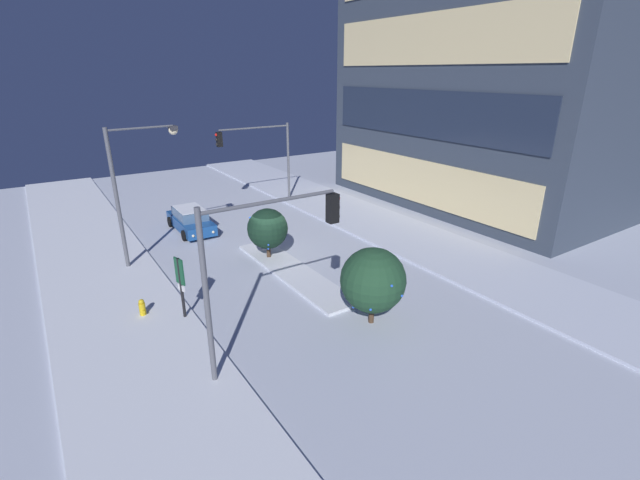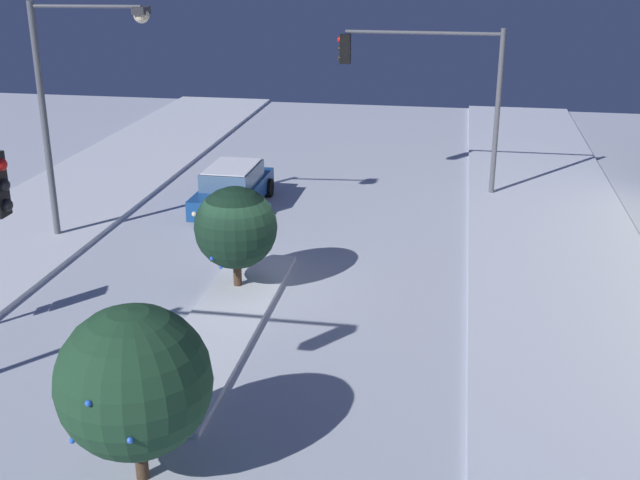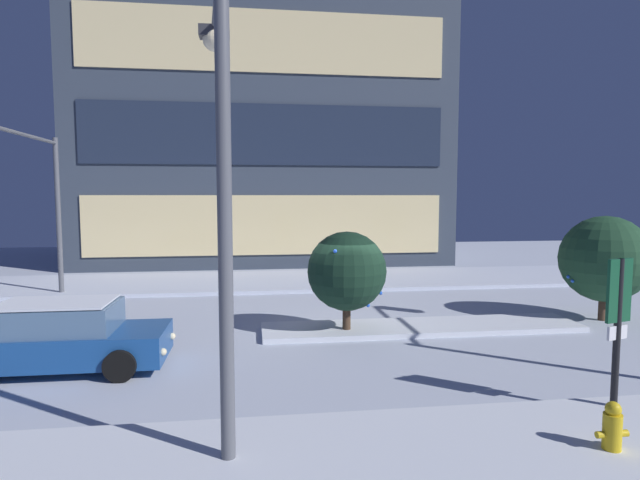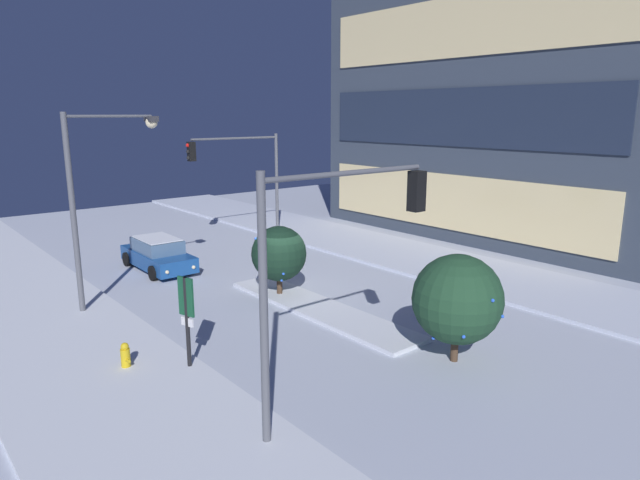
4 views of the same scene
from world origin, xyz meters
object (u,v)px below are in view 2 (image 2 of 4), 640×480
object	(u,v)px
decorated_tree_median	(236,228)
street_lamp_arched	(74,86)
car_near	(233,188)
traffic_light_corner_far_left	(431,77)
decorated_tree_left_of_median	(134,382)

from	to	relation	value
decorated_tree_median	street_lamp_arched	bearing A→B (deg)	-118.37
car_near	decorated_tree_median	world-z (taller)	decorated_tree_median
traffic_light_corner_far_left	street_lamp_arched	xyz separation A→B (m)	(6.65, -9.96, 0.49)
decorated_tree_median	decorated_tree_left_of_median	world-z (taller)	decorated_tree_left_of_median
car_near	traffic_light_corner_far_left	bearing A→B (deg)	114.93
car_near	decorated_tree_median	xyz separation A→B (m)	(6.72, 2.01, 1.02)
car_near	street_lamp_arched	size ratio (longest dim) A/B	0.67
street_lamp_arched	decorated_tree_median	distance (m)	6.96
car_near	traffic_light_corner_far_left	world-z (taller)	traffic_light_corner_far_left
car_near	decorated_tree_median	distance (m)	7.09
traffic_light_corner_far_left	street_lamp_arched	bearing A→B (deg)	33.72
street_lamp_arched	decorated_tree_median	xyz separation A→B (m)	(3.00, 5.55, -2.96)
traffic_light_corner_far_left	decorated_tree_left_of_median	world-z (taller)	traffic_light_corner_far_left
traffic_light_corner_far_left	decorated_tree_left_of_median	xyz separation A→B (m)	(17.60, -3.91, -2.32)
car_near	street_lamp_arched	world-z (taller)	street_lamp_arched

